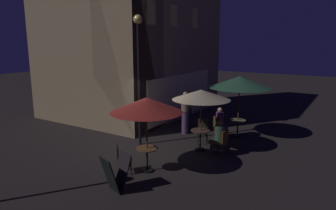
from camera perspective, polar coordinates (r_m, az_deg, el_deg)
The scene contains 18 objects.
ground_plane at distance 11.19m, azimuth -5.26°, elevation -8.78°, with size 60.00×60.00×0.00m, color black.
cafe_building at distance 15.60m, azimuth -5.94°, elevation 10.99°, with size 8.43×6.74×7.44m.
street_lamp_near_corner at distance 11.38m, azimuth -5.47°, elevation 8.84°, with size 0.33×0.33×4.84m.
menu_sandwich_board at distance 8.41m, azimuth -9.66°, elevation -12.38°, with size 0.81×0.74×0.97m.
cafe_table_0 at distance 11.25m, azimuth 6.00°, elevation -5.74°, with size 0.69×0.69×0.77m.
cafe_table_1 at distance 13.13m, azimuth 12.78°, elevation -3.65°, with size 0.65×0.65×0.71m.
cafe_table_2 at distance 9.50m, azimuth -3.90°, elevation -9.22°, with size 0.67×0.67×0.75m.
patio_umbrella_0 at distance 10.90m, azimuth 6.17°, elevation 1.85°, with size 2.06×2.06×2.24m.
patio_umbrella_1 at distance 12.78m, azimuth 13.15°, elevation 4.14°, with size 2.47×2.47×2.53m.
patio_umbrella_2 at distance 9.06m, azimuth -4.03°, elevation -0.04°, with size 2.17×2.17×2.30m.
cafe_chair_0 at distance 10.85m, azimuth 10.02°, elevation -6.49°, with size 0.47×0.47×0.92m.
cafe_chair_1 at distance 12.02m, azimuth 6.49°, elevation -4.51°, with size 0.53×0.53×0.96m.
cafe_chair_2 at distance 12.80m, azimuth 9.15°, elevation -3.69°, with size 0.58×0.58×0.88m.
cafe_chair_3 at distance 9.43m, azimuth -8.66°, elevation -9.41°, with size 0.62×0.62×0.90m.
patron_seated_0 at distance 10.86m, azimuth 9.38°, elevation -5.56°, with size 0.40×0.55×1.25m.
patron_seated_1 at distance 12.81m, azimuth 9.77°, elevation -2.90°, with size 0.50×0.51×1.27m.
patron_standing_2 at distance 13.96m, azimuth 3.82°, elevation -0.83°, with size 0.35×0.35×1.73m.
patron_standing_3 at distance 13.13m, azimuth 3.21°, elevation -1.43°, with size 0.34×0.34×1.82m.
Camera 1 is at (-8.29, -6.40, 3.93)m, focal length 32.90 mm.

